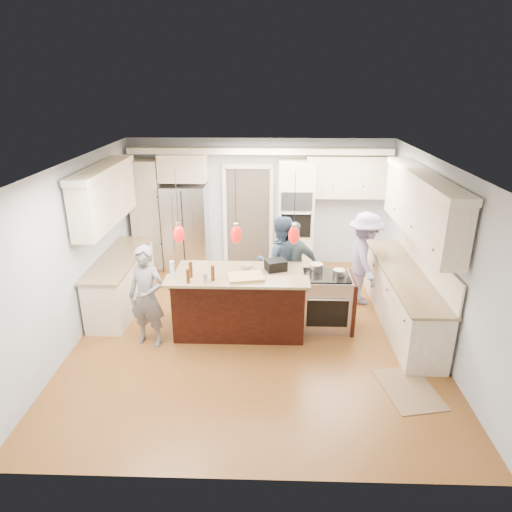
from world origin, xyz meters
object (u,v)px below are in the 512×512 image
at_px(person_bar_end, 147,297).
at_px(person_far_left, 280,262).
at_px(island_range, 327,301).
at_px(kitchen_island, 240,300).
at_px(refrigerator, 186,227).

relative_size(person_bar_end, person_far_left, 0.95).
height_order(island_range, person_bar_end, person_bar_end).
bearing_deg(person_far_left, person_bar_end, 24.90).
relative_size(kitchen_island, island_range, 2.28).
xyz_separation_m(island_range, person_far_left, (-0.76, 0.75, 0.37)).
xyz_separation_m(refrigerator, island_range, (2.71, -2.49, -0.44)).
bearing_deg(kitchen_island, person_bar_end, -158.95).
bearing_deg(person_far_left, kitchen_island, 42.93).
bearing_deg(refrigerator, person_bar_end, -91.00).
relative_size(kitchen_island, person_far_left, 1.26).
height_order(refrigerator, person_bar_end, refrigerator).
bearing_deg(refrigerator, person_far_left, -41.75).
height_order(refrigerator, person_far_left, refrigerator).
xyz_separation_m(refrigerator, person_far_left, (1.95, -1.74, -0.07)).
distance_m(island_range, person_bar_end, 2.85).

